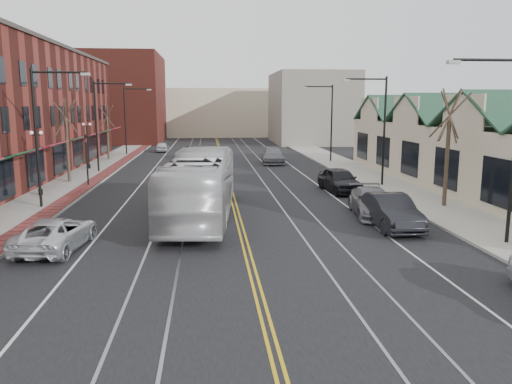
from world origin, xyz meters
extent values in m
plane|color=black|center=(0.00, 0.00, 0.00)|extent=(160.00, 160.00, 0.00)
cube|color=gray|center=(-12.00, 20.00, 0.07)|extent=(4.00, 120.00, 0.15)
cube|color=gray|center=(12.00, 20.00, 0.07)|extent=(4.00, 120.00, 0.15)
cube|color=beige|center=(18.00, 20.00, 2.30)|extent=(8.00, 36.00, 4.60)
cube|color=maroon|center=(-16.00, 70.00, 7.00)|extent=(14.00, 18.00, 14.00)
cube|color=beige|center=(0.00, 85.00, 4.50)|extent=(22.00, 14.00, 9.00)
cube|color=slate|center=(15.00, 65.00, 5.50)|extent=(12.00, 16.00, 11.00)
cylinder|color=black|center=(-11.50, 16.00, 4.15)|extent=(0.16, 0.16, 8.00)
cylinder|color=black|center=(-10.00, 16.00, 7.95)|extent=(3.00, 0.12, 0.12)
cube|color=#999999|center=(-8.50, 16.00, 7.85)|extent=(0.50, 0.25, 0.15)
cylinder|color=black|center=(-11.50, 32.00, 4.15)|extent=(0.16, 0.16, 8.00)
cylinder|color=black|center=(-10.00, 32.00, 7.95)|extent=(3.00, 0.12, 0.12)
cube|color=#999999|center=(-8.50, 32.00, 7.85)|extent=(0.50, 0.25, 0.15)
cylinder|color=black|center=(-11.50, 48.00, 4.15)|extent=(0.16, 0.16, 8.00)
cylinder|color=black|center=(-10.00, 48.00, 7.95)|extent=(3.00, 0.12, 0.12)
cube|color=#999999|center=(-8.50, 48.00, 7.85)|extent=(0.50, 0.25, 0.15)
cylinder|color=black|center=(10.00, 6.00, 7.95)|extent=(3.00, 0.12, 0.12)
cube|color=#999999|center=(8.50, 6.00, 7.85)|extent=(0.50, 0.25, 0.15)
cylinder|color=black|center=(11.50, 22.00, 4.15)|extent=(0.16, 0.16, 8.00)
cylinder|color=black|center=(10.00, 22.00, 7.95)|extent=(3.00, 0.12, 0.12)
cube|color=#999999|center=(8.50, 22.00, 7.85)|extent=(0.50, 0.25, 0.15)
cylinder|color=black|center=(11.50, 38.00, 4.15)|extent=(0.16, 0.16, 8.00)
cylinder|color=black|center=(10.00, 38.00, 7.95)|extent=(3.00, 0.12, 0.12)
cube|color=#999999|center=(8.50, 38.00, 7.85)|extent=(0.50, 0.25, 0.15)
cylinder|color=black|center=(-12.80, 20.00, 0.35)|extent=(0.28, 0.28, 0.40)
cylinder|color=black|center=(-12.80, 20.00, 2.15)|extent=(0.14, 0.14, 4.00)
cube|color=black|center=(-12.80, 20.00, 4.15)|extent=(0.60, 0.06, 0.06)
sphere|color=white|center=(-13.10, 20.00, 4.30)|extent=(0.24, 0.24, 0.24)
sphere|color=white|center=(-12.50, 20.00, 4.30)|extent=(0.24, 0.24, 0.24)
cylinder|color=black|center=(-12.80, 34.00, 0.35)|extent=(0.28, 0.28, 0.40)
cylinder|color=black|center=(-12.80, 34.00, 2.15)|extent=(0.14, 0.14, 4.00)
cube|color=black|center=(-12.80, 34.00, 4.15)|extent=(0.60, 0.06, 0.06)
sphere|color=white|center=(-13.10, 34.00, 4.30)|extent=(0.24, 0.24, 0.24)
sphere|color=white|center=(-12.50, 34.00, 4.30)|extent=(0.24, 0.24, 0.24)
cylinder|color=#382B21|center=(-12.50, 26.00, 2.60)|extent=(0.24, 0.24, 4.90)
cylinder|color=#382B21|center=(-12.50, 26.00, 5.15)|extent=(0.58, 1.37, 2.90)
cylinder|color=#382B21|center=(-12.50, 26.00, 5.15)|extent=(1.60, 0.66, 2.78)
cylinder|color=#382B21|center=(-12.50, 26.00, 5.15)|extent=(0.53, 1.23, 2.96)
cylinder|color=#382B21|center=(-12.50, 26.00, 5.15)|extent=(1.69, 1.03, 2.64)
cylinder|color=#382B21|center=(-12.50, 26.00, 5.15)|extent=(1.78, 1.29, 2.48)
cylinder|color=#382B21|center=(-12.50, 42.00, 2.42)|extent=(0.24, 0.24, 4.55)
cylinder|color=#382B21|center=(-12.50, 42.00, 4.80)|extent=(0.55, 1.28, 2.69)
cylinder|color=#382B21|center=(-12.50, 42.00, 4.80)|extent=(1.49, 0.62, 2.58)
cylinder|color=#382B21|center=(-12.50, 42.00, 4.80)|extent=(0.50, 1.15, 2.75)
cylinder|color=#382B21|center=(-12.50, 42.00, 4.80)|extent=(1.57, 0.97, 2.45)
cylinder|color=#382B21|center=(-12.50, 42.00, 4.80)|extent=(1.66, 1.20, 2.30)
cylinder|color=#382B21|center=(12.50, 14.00, 2.78)|extent=(0.24, 0.24, 5.25)
cylinder|color=#382B21|center=(12.50, 14.00, 5.50)|extent=(0.61, 1.46, 3.10)
cylinder|color=#382B21|center=(12.50, 14.00, 5.50)|extent=(1.70, 0.70, 2.97)
cylinder|color=#382B21|center=(12.50, 14.00, 5.50)|extent=(0.56, 1.31, 3.17)
cylinder|color=#382B21|center=(12.50, 14.00, 5.50)|extent=(1.80, 1.10, 2.82)
cylinder|color=#382B21|center=(12.50, 14.00, 5.50)|extent=(1.90, 1.37, 2.65)
cylinder|color=black|center=(-10.60, 24.00, 1.75)|extent=(0.12, 0.12, 3.20)
imported|color=black|center=(-10.60, 24.00, 3.50)|extent=(0.18, 0.15, 0.90)
imported|color=silver|center=(-2.00, 12.66, 1.81)|extent=(4.18, 13.24, 3.63)
imported|color=silver|center=(-8.12, 7.27, 0.70)|extent=(2.87, 5.26, 1.40)
imported|color=black|center=(7.50, 9.53, 0.85)|extent=(1.81, 5.15, 1.70)
imported|color=slate|center=(7.50, 12.34, 0.76)|extent=(2.72, 5.44, 1.52)
imported|color=black|center=(7.68, 20.00, 0.86)|extent=(2.50, 5.22, 1.72)
imported|color=black|center=(-3.19, 43.07, 0.75)|extent=(2.12, 4.74, 1.51)
imported|color=slate|center=(5.23, 37.62, 0.82)|extent=(2.75, 5.82, 1.64)
imported|color=silver|center=(-7.48, 51.65, 0.66)|extent=(1.58, 3.87, 1.31)
camera|label=1|loc=(-1.58, -14.14, 6.16)|focal=35.00mm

